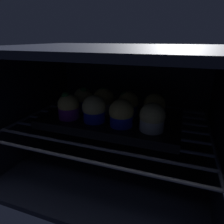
% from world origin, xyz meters
% --- Properties ---
extents(oven_cavity, '(0.59, 0.47, 0.37)m').
position_xyz_m(oven_cavity, '(0.00, 0.26, 0.17)').
color(oven_cavity, black).
rests_on(oven_cavity, ground).
extents(oven_rack, '(0.55, 0.42, 0.01)m').
position_xyz_m(oven_rack, '(0.00, 0.22, 0.14)').
color(oven_rack, '#444756').
rests_on(oven_rack, oven_cavity).
extents(baking_tray, '(0.39, 0.23, 0.02)m').
position_xyz_m(baking_tray, '(0.00, 0.23, 0.15)').
color(baking_tray, black).
rests_on(baking_tray, oven_rack).
extents(muffin_row0_col0, '(0.06, 0.06, 0.08)m').
position_xyz_m(muffin_row0_col0, '(-0.12, 0.19, 0.19)').
color(muffin_row0_col0, '#7A238C').
rests_on(muffin_row0_col0, baking_tray).
extents(muffin_row0_col1, '(0.07, 0.07, 0.08)m').
position_xyz_m(muffin_row0_col1, '(-0.04, 0.19, 0.19)').
color(muffin_row0_col1, '#1928B7').
rests_on(muffin_row0_col1, baking_tray).
extents(muffin_row0_col2, '(0.07, 0.07, 0.07)m').
position_xyz_m(muffin_row0_col2, '(0.04, 0.19, 0.19)').
color(muffin_row0_col2, '#1928B7').
rests_on(muffin_row0_col2, baking_tray).
extents(muffin_row0_col3, '(0.07, 0.07, 0.07)m').
position_xyz_m(muffin_row0_col3, '(0.12, 0.19, 0.18)').
color(muffin_row0_col3, silver).
rests_on(muffin_row0_col3, baking_tray).
extents(muffin_row1_col0, '(0.06, 0.06, 0.08)m').
position_xyz_m(muffin_row1_col0, '(-0.12, 0.27, 0.19)').
color(muffin_row1_col0, '#1928B7').
rests_on(muffin_row1_col0, baking_tray).
extents(muffin_row1_col1, '(0.07, 0.07, 0.08)m').
position_xyz_m(muffin_row1_col1, '(-0.04, 0.27, 0.19)').
color(muffin_row1_col1, silver).
rests_on(muffin_row1_col1, baking_tray).
extents(muffin_row1_col2, '(0.06, 0.06, 0.07)m').
position_xyz_m(muffin_row1_col2, '(0.04, 0.27, 0.19)').
color(muffin_row1_col2, '#1928B7').
rests_on(muffin_row1_col2, baking_tray).
extents(muffin_row1_col3, '(0.06, 0.06, 0.08)m').
position_xyz_m(muffin_row1_col3, '(0.12, 0.27, 0.19)').
color(muffin_row1_col3, '#1928B7').
rests_on(muffin_row1_col3, baking_tray).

